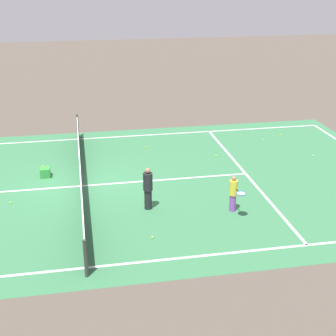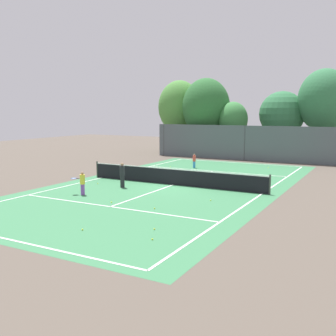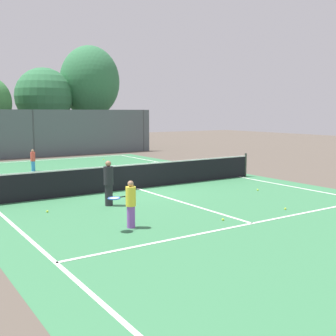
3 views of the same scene
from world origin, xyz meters
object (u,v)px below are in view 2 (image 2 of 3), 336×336
at_px(tennis_ball_3, 111,202).
at_px(tennis_ball_11, 177,177).
at_px(player_0, 194,161).
at_px(tennis_ball_0, 268,168).
at_px(tennis_ball_1, 155,208).
at_px(tennis_ball_6, 153,171).
at_px(tennis_ball_8, 152,239).
at_px(tennis_ball_7, 98,184).
at_px(ball_crate, 200,180).
at_px(player_1, 122,175).
at_px(tennis_ball_2, 154,229).
at_px(tennis_ball_5, 211,200).
at_px(player_2, 82,183).
at_px(tennis_ball_9, 166,171).
at_px(tennis_ball_10, 170,167).
at_px(tennis_ball_4, 82,230).

height_order(tennis_ball_3, tennis_ball_11, same).
relative_size(player_0, tennis_ball_0, 17.14).
distance_m(tennis_ball_0, tennis_ball_1, 15.88).
height_order(tennis_ball_6, tennis_ball_11, same).
relative_size(tennis_ball_6, tennis_ball_8, 1.00).
xyz_separation_m(player_0, tennis_ball_7, (-2.27, -9.33, -0.55)).
relative_size(player_0, tennis_ball_11, 17.14).
bearing_deg(ball_crate, player_1, -134.42).
xyz_separation_m(tennis_ball_1, tennis_ball_2, (1.63, -2.78, 0.00)).
height_order(tennis_ball_2, tennis_ball_11, same).
distance_m(player_0, tennis_ball_8, 18.07).
xyz_separation_m(player_0, tennis_ball_5, (5.69, -10.31, -0.55)).
bearing_deg(tennis_ball_6, tennis_ball_3, -70.64).
bearing_deg(player_2, ball_crate, 56.45).
xyz_separation_m(tennis_ball_3, tennis_ball_6, (-3.38, 9.61, 0.00)).
distance_m(player_2, tennis_ball_6, 8.88).
bearing_deg(player_1, tennis_ball_8, -48.83).
height_order(player_0, player_2, player_2).
bearing_deg(tennis_ball_9, player_0, 68.32).
bearing_deg(tennis_ball_10, tennis_ball_4, -72.72).
bearing_deg(tennis_ball_1, tennis_ball_10, 115.23).
distance_m(player_0, tennis_ball_4, 17.57).
relative_size(ball_crate, tennis_ball_11, 6.59).
relative_size(player_1, tennis_ball_1, 22.39).
relative_size(player_1, tennis_ball_11, 22.39).
bearing_deg(player_2, tennis_ball_2, -28.59).
relative_size(tennis_ball_0, tennis_ball_3, 1.00).
bearing_deg(tennis_ball_6, tennis_ball_5, -42.45).
relative_size(tennis_ball_10, tennis_ball_11, 1.00).
height_order(player_2, tennis_ball_8, player_2).
bearing_deg(ball_crate, tennis_ball_4, -89.19).
relative_size(tennis_ball_2, tennis_ball_4, 1.00).
relative_size(tennis_ball_3, tennis_ball_4, 1.00).
distance_m(player_1, tennis_ball_0, 13.45).
bearing_deg(tennis_ball_1, tennis_ball_4, -99.93).
bearing_deg(tennis_ball_4, tennis_ball_8, 5.85).
bearing_deg(tennis_ball_10, tennis_ball_6, -89.00).
bearing_deg(tennis_ball_11, tennis_ball_7, -125.94).
xyz_separation_m(tennis_ball_4, tennis_ball_6, (-5.16, 13.82, 0.00)).
bearing_deg(player_0, tennis_ball_4, -79.09).
bearing_deg(tennis_ball_10, tennis_ball_3, -74.71).
relative_size(player_1, tennis_ball_0, 22.39).
bearing_deg(tennis_ball_6, player_1, -75.70).
xyz_separation_m(tennis_ball_1, tennis_ball_8, (2.18, -3.85, 0.00)).
xyz_separation_m(tennis_ball_0, tennis_ball_11, (-4.28, -7.63, 0.00)).
distance_m(tennis_ball_1, tennis_ball_5, 3.24).
bearing_deg(tennis_ball_9, tennis_ball_10, 110.60).
bearing_deg(player_0, tennis_ball_5, -61.11).
relative_size(tennis_ball_3, tennis_ball_8, 1.00).
distance_m(player_2, tennis_ball_7, 3.25).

